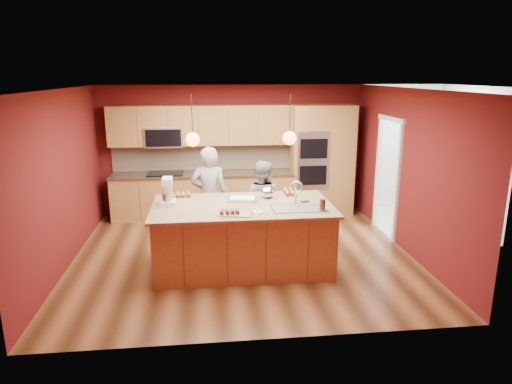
{
  "coord_description": "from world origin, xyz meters",
  "views": [
    {
      "loc": [
        -0.58,
        -7.04,
        2.93
      ],
      "look_at": [
        0.2,
        -0.1,
        1.1
      ],
      "focal_mm": 32.0,
      "sensor_mm": 36.0,
      "label": 1
    }
  ],
  "objects": [
    {
      "name": "oven_column",
      "position": [
        1.85,
        2.19,
        1.15
      ],
      "size": [
        1.3,
        0.62,
        2.3
      ],
      "color": "#9C652C",
      "rests_on": "floor"
    },
    {
      "name": "stand_mixer",
      "position": [
        -1.16,
        -0.28,
        1.17
      ],
      "size": [
        0.22,
        0.3,
        0.41
      ],
      "rotation": [
        0.0,
        0.0,
        -0.02
      ],
      "color": "white",
      "rests_on": "island"
    },
    {
      "name": "island",
      "position": [
        -0.03,
        -0.44,
        0.51
      ],
      "size": [
        2.71,
        1.52,
        1.38
      ],
      "color": "#9C652C",
      "rests_on": "floor"
    },
    {
      "name": "plate",
      "position": [
        0.14,
        -0.85,
        1.01
      ],
      "size": [
        0.16,
        0.16,
        0.01
      ],
      "primitive_type": "cylinder",
      "color": "white",
      "rests_on": "island"
    },
    {
      "name": "dryer",
      "position": [
        4.2,
        1.55,
        0.52
      ],
      "size": [
        0.65,
        0.67,
        1.04
      ],
      "primitive_type": "cube",
      "rotation": [
        0.0,
        0.0,
        0.01
      ],
      "color": "white",
      "rests_on": "floor"
    },
    {
      "name": "person_right",
      "position": [
        0.38,
        0.57,
        0.74
      ],
      "size": [
        0.89,
        0.81,
        1.48
      ],
      "primitive_type": "imported",
      "rotation": [
        0.0,
        0.0,
        2.71
      ],
      "color": "gray",
      "rests_on": "floor"
    },
    {
      "name": "wall_left",
      "position": [
        -2.75,
        0.0,
        1.35
      ],
      "size": [
        0.0,
        5.0,
        5.0
      ],
      "primitive_type": "plane",
      "rotation": [
        1.57,
        0.0,
        1.57
      ],
      "color": "#551213",
      "rests_on": "ground"
    },
    {
      "name": "laundry_room",
      "position": [
        4.35,
        1.2,
        1.95
      ],
      "size": [
        2.6,
        2.7,
        2.7
      ],
      "color": "#BBBAB3",
      "rests_on": "ground"
    },
    {
      "name": "pendant_right",
      "position": [
        0.66,
        -0.44,
        2.0
      ],
      "size": [
        0.2,
        0.2,
        0.8
      ],
      "color": "black",
      "rests_on": "ceiling"
    },
    {
      "name": "cupcakes_left",
      "position": [
        -1.0,
        0.11,
        1.04
      ],
      "size": [
        0.34,
        0.17,
        0.08
      ],
      "primitive_type": null,
      "color": "#B66B3D",
      "rests_on": "island"
    },
    {
      "name": "washer",
      "position": [
        4.22,
        0.77,
        0.55
      ],
      "size": [
        0.84,
        0.85,
        1.1
      ],
      "primitive_type": "cube",
      "rotation": [
        0.0,
        0.0,
        0.25
      ],
      "color": "white",
      "rests_on": "floor"
    },
    {
      "name": "cupcakes_rack",
      "position": [
        -0.26,
        -0.92,
        1.05
      ],
      "size": [
        0.3,
        0.15,
        0.07
      ],
      "primitive_type": null,
      "color": "#B66B3D",
      "rests_on": "island"
    },
    {
      "name": "floor",
      "position": [
        0.0,
        0.0,
        0.0
      ],
      "size": [
        5.5,
        5.5,
        0.0
      ],
      "primitive_type": "plane",
      "color": "#402611",
      "rests_on": "ground"
    },
    {
      "name": "doorway_trim",
      "position": [
        2.73,
        0.8,
        1.05
      ],
      "size": [
        0.08,
        1.11,
        2.2
      ],
      "primitive_type": null,
      "color": "white",
      "rests_on": "wall_right"
    },
    {
      "name": "wall_back",
      "position": [
        0.0,
        2.5,
        1.35
      ],
      "size": [
        5.5,
        0.0,
        5.5
      ],
      "primitive_type": "plane",
      "rotation": [
        1.57,
        0.0,
        0.0
      ],
      "color": "#551213",
      "rests_on": "ground"
    },
    {
      "name": "tumbler",
      "position": [
        1.09,
        -0.84,
        1.08
      ],
      "size": [
        0.08,
        0.08,
        0.16
      ],
      "primitive_type": "cylinder",
      "color": "#391C11",
      "rests_on": "island"
    },
    {
      "name": "sheet_cake",
      "position": [
        -0.02,
        -0.19,
        1.02
      ],
      "size": [
        0.47,
        0.38,
        0.05
      ],
      "rotation": [
        0.0,
        0.0,
        -0.14
      ],
      "color": "silver",
      "rests_on": "island"
    },
    {
      "name": "phone",
      "position": [
        0.93,
        -0.4,
        1.0
      ],
      "size": [
        0.15,
        0.11,
        0.01
      ],
      "primitive_type": "cube",
      "rotation": [
        0.0,
        0.0,
        0.31
      ],
      "color": "black",
      "rests_on": "island"
    },
    {
      "name": "mixing_bowl",
      "position": [
        0.39,
        -0.09,
        1.09
      ],
      "size": [
        0.22,
        0.22,
        0.19
      ],
      "primitive_type": "ellipsoid",
      "color": "silver",
      "rests_on": "island"
    },
    {
      "name": "cabinet_run",
      "position": [
        -0.68,
        2.25,
        0.98
      ],
      "size": [
        3.74,
        0.64,
        2.3
      ],
      "color": "#9C652C",
      "rests_on": "floor"
    },
    {
      "name": "wall_right",
      "position": [
        2.75,
        0.0,
        1.35
      ],
      "size": [
        0.0,
        5.0,
        5.0
      ],
      "primitive_type": "plane",
      "rotation": [
        1.57,
        0.0,
        -1.57
      ],
      "color": "#551213",
      "rests_on": "ground"
    },
    {
      "name": "pendant_left",
      "position": [
        -0.75,
        -0.44,
        2.0
      ],
      "size": [
        0.2,
        0.2,
        0.8
      ],
      "color": "black",
      "rests_on": "ceiling"
    },
    {
      "name": "ceiling",
      "position": [
        0.0,
        0.0,
        2.7
      ],
      "size": [
        5.5,
        5.5,
        0.0
      ],
      "primitive_type": "plane",
      "rotation": [
        3.14,
        0.0,
        0.0
      ],
      "color": "white",
      "rests_on": "ground"
    },
    {
      "name": "cooling_rack",
      "position": [
        -0.18,
        -0.9,
        1.01
      ],
      "size": [
        0.51,
        0.42,
        0.02
      ],
      "primitive_type": "cube",
      "rotation": [
        0.0,
        0.0,
        -0.26
      ],
      "color": "#B1B3B9",
      "rests_on": "island"
    },
    {
      "name": "cupcakes_right",
      "position": [
        0.77,
        0.1,
        1.04
      ],
      "size": [
        0.17,
        0.34,
        0.08
      ],
      "primitive_type": null,
      "color": "#B66B3D",
      "rests_on": "island"
    },
    {
      "name": "wall_front",
      "position": [
        0.0,
        -2.5,
        1.35
      ],
      "size": [
        5.5,
        0.0,
        5.5
      ],
      "primitive_type": "plane",
      "rotation": [
        -1.57,
        0.0,
        0.0
      ],
      "color": "#551213",
      "rests_on": "ground"
    },
    {
      "name": "person_left",
      "position": [
        -0.53,
        0.57,
        0.87
      ],
      "size": [
        0.66,
        0.46,
        1.74
      ],
      "primitive_type": "imported",
      "rotation": [
        0.0,
        0.0,
        3.07
      ],
      "color": "black",
      "rests_on": "floor"
    }
  ]
}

